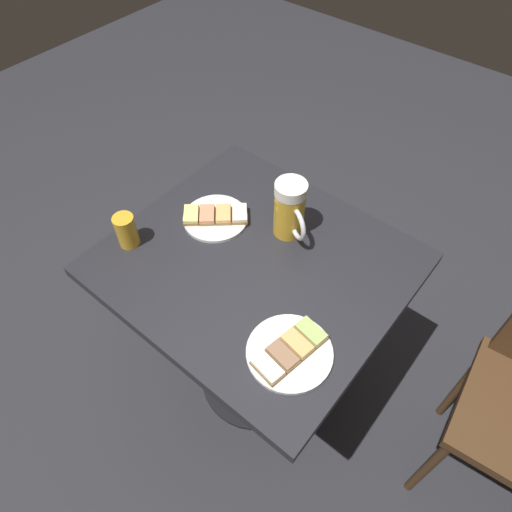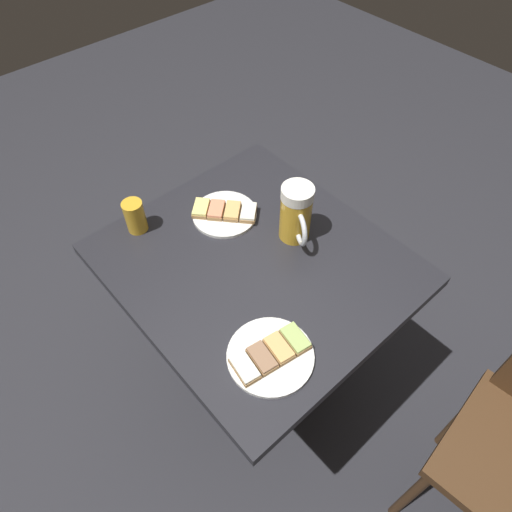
% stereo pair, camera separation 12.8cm
% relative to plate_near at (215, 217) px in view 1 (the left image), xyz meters
% --- Properties ---
extents(ground_plane, '(6.00, 6.00, 0.00)m').
position_rel_plate_near_xyz_m(ground_plane, '(0.20, -0.05, -0.77)').
color(ground_plane, '#28282D').
extents(cafe_table, '(0.80, 0.72, 0.76)m').
position_rel_plate_near_xyz_m(cafe_table, '(0.20, -0.05, -0.17)').
color(cafe_table, black).
rests_on(cafe_table, ground_plane).
extents(plate_near, '(0.20, 0.20, 0.03)m').
position_rel_plate_near_xyz_m(plate_near, '(0.00, 0.00, 0.00)').
color(plate_near, white).
rests_on(plate_near, cafe_table).
extents(plate_far, '(0.21, 0.21, 0.03)m').
position_rel_plate_near_xyz_m(plate_far, '(0.44, -0.22, -0.00)').
color(plate_far, white).
rests_on(plate_far, cafe_table).
extents(beer_mug, '(0.14, 0.10, 0.18)m').
position_rel_plate_near_xyz_m(beer_mug, '(0.20, 0.10, 0.08)').
color(beer_mug, gold).
rests_on(beer_mug, cafe_table).
extents(beer_glass_small, '(0.06, 0.06, 0.10)m').
position_rel_plate_near_xyz_m(beer_glass_small, '(-0.13, -0.23, 0.04)').
color(beer_glass_small, gold).
rests_on(beer_glass_small, cafe_table).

